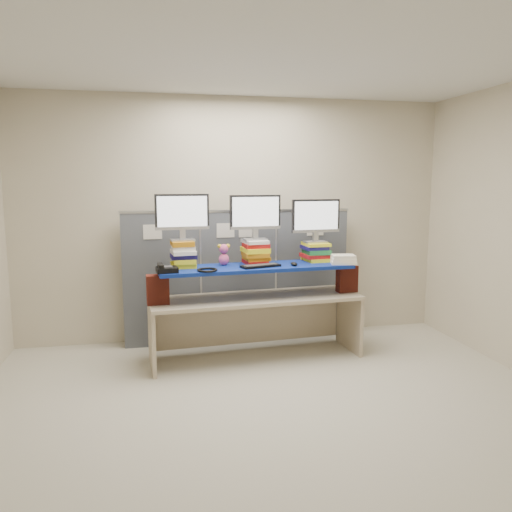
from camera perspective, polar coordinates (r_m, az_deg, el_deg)
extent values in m
cube|color=beige|center=(3.90, 2.33, 1.91)|extent=(5.00, 4.00, 2.80)
cube|color=beige|center=(4.29, 2.21, -16.95)|extent=(5.00, 4.00, 0.01)
cube|color=silver|center=(3.98, 2.46, 22.31)|extent=(5.00, 4.00, 0.01)
cube|color=#484C55|center=(5.64, -10.72, -2.79)|extent=(0.85, 0.05, 1.50)
cube|color=#484C55|center=(5.72, -2.00, -2.49)|extent=(0.85, 0.05, 1.50)
cube|color=#484C55|center=(5.92, 6.30, -2.15)|extent=(0.85, 0.05, 1.50)
cube|color=#B5B7BC|center=(5.62, -2.04, 5.18)|extent=(2.60, 0.06, 0.03)
cube|color=silver|center=(5.53, -11.74, 2.71)|extent=(0.20, 0.00, 0.16)
cube|color=silver|center=(5.59, -3.50, 2.93)|extent=(0.20, 0.00, 0.16)
cube|color=silver|center=(5.63, -0.98, 2.99)|extent=(0.20, 0.00, 0.16)
cube|color=silver|center=(5.83, 6.79, 3.13)|extent=(0.20, 0.00, 0.16)
cube|color=#BCAC90|center=(5.18, 0.00, -4.86)|extent=(2.22, 0.79, 0.04)
cube|color=#BCAC90|center=(5.10, -11.82, -9.14)|extent=(0.08, 0.59, 0.63)
cube|color=#BCAC90|center=(5.65, 10.61, -7.35)|extent=(0.08, 0.59, 0.63)
cube|color=maroon|center=(4.93, -11.16, -3.80)|extent=(0.22, 0.13, 0.29)
cube|color=maroon|center=(5.46, 10.35, -2.56)|extent=(0.22, 0.13, 0.29)
cube|color=navy|center=(5.12, 0.00, -1.31)|extent=(2.02, 0.64, 0.04)
cube|color=#FFF522|center=(5.09, -8.31, -1.01)|extent=(0.25, 0.27, 0.04)
cube|color=#FFF522|center=(5.07, -8.22, -0.51)|extent=(0.22, 0.28, 0.05)
cube|color=navy|center=(5.07, -8.30, 0.01)|extent=(0.26, 0.28, 0.04)
cube|color=white|center=(5.06, -8.34, 0.46)|extent=(0.25, 0.31, 0.04)
cube|color=white|center=(5.07, -8.34, 0.95)|extent=(0.23, 0.28, 0.04)
cube|color=#C27A12|center=(5.06, -8.43, 1.46)|extent=(0.23, 0.30, 0.05)
cube|color=#A81313|center=(5.23, -0.12, -0.66)|extent=(0.24, 0.31, 0.04)
cube|color=#C27A12|center=(5.23, 0.03, -0.22)|extent=(0.26, 0.30, 0.04)
cube|color=#C27A12|center=(5.21, -0.09, 0.21)|extent=(0.25, 0.30, 0.04)
cube|color=#FFF522|center=(5.21, -0.09, 0.72)|extent=(0.28, 0.32, 0.05)
cube|color=#A81313|center=(5.20, -0.03, 1.23)|extent=(0.25, 0.27, 0.04)
cube|color=white|center=(5.21, -0.13, 1.67)|extent=(0.26, 0.32, 0.03)
cube|color=#FFF522|center=(5.45, 6.88, -0.35)|extent=(0.27, 0.32, 0.04)
cube|color=#A81313|center=(5.43, 6.68, 0.04)|extent=(0.28, 0.30, 0.04)
cube|color=#228039|center=(5.44, 6.91, 0.52)|extent=(0.25, 0.28, 0.05)
cube|color=navy|center=(5.43, 6.68, 0.98)|extent=(0.26, 0.28, 0.04)
cube|color=#FFF522|center=(5.43, 6.87, 1.36)|extent=(0.26, 0.29, 0.03)
cube|color=#A7A7AC|center=(5.05, -8.37, 1.82)|extent=(0.25, 0.17, 0.02)
cube|color=#A7A7AC|center=(5.04, -8.38, 2.46)|extent=(0.06, 0.05, 0.10)
cube|color=black|center=(5.02, -8.44, 5.01)|extent=(0.54, 0.08, 0.35)
cube|color=white|center=(5.00, -8.43, 5.00)|extent=(0.49, 0.04, 0.31)
cube|color=#A7A7AC|center=(5.20, -0.09, 1.94)|extent=(0.25, 0.17, 0.02)
cube|color=#A7A7AC|center=(5.19, -0.09, 2.56)|extent=(0.06, 0.05, 0.10)
cube|color=black|center=(5.17, -0.09, 5.04)|extent=(0.54, 0.08, 0.35)
cube|color=white|center=(5.15, -0.04, 5.02)|extent=(0.49, 0.04, 0.31)
cube|color=#A7A7AC|center=(5.42, 6.80, 1.61)|extent=(0.25, 0.17, 0.02)
cube|color=#A7A7AC|center=(5.42, 6.81, 2.20)|extent=(0.06, 0.05, 0.10)
cube|color=black|center=(5.40, 6.85, 4.58)|extent=(0.54, 0.08, 0.35)
cube|color=white|center=(5.38, 6.92, 4.56)|extent=(0.49, 0.04, 0.31)
cube|color=black|center=(5.03, 0.53, -1.15)|extent=(0.43, 0.24, 0.02)
cube|color=#313134|center=(5.03, 0.53, -1.00)|extent=(0.36, 0.18, 0.00)
ellipsoid|color=black|center=(5.13, 4.37, -0.90)|extent=(0.10, 0.13, 0.04)
cube|color=black|center=(4.82, -10.13, -1.55)|extent=(0.22, 0.20, 0.05)
cube|color=#313134|center=(4.81, -10.14, -1.22)|extent=(0.11, 0.11, 0.01)
cube|color=black|center=(4.81, -10.85, -1.09)|extent=(0.06, 0.18, 0.03)
torus|color=black|center=(4.84, -5.58, -1.59)|extent=(0.24, 0.24, 0.02)
ellipsoid|color=#E5578F|center=(5.14, -3.69, -0.38)|extent=(0.11, 0.10, 0.12)
sphere|color=#E5578F|center=(5.13, -3.70, 0.82)|extent=(0.10, 0.10, 0.10)
sphere|color=yellow|center=(5.12, -4.19, 1.13)|extent=(0.04, 0.04, 0.04)
sphere|color=yellow|center=(5.13, -3.23, 1.16)|extent=(0.04, 0.04, 0.04)
cube|color=white|center=(5.32, 9.93, -0.69)|extent=(0.29, 0.25, 0.03)
cube|color=white|center=(5.31, 9.94, -0.37)|extent=(0.28, 0.24, 0.03)
cube|color=white|center=(5.31, 9.95, -0.04)|extent=(0.27, 0.22, 0.03)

